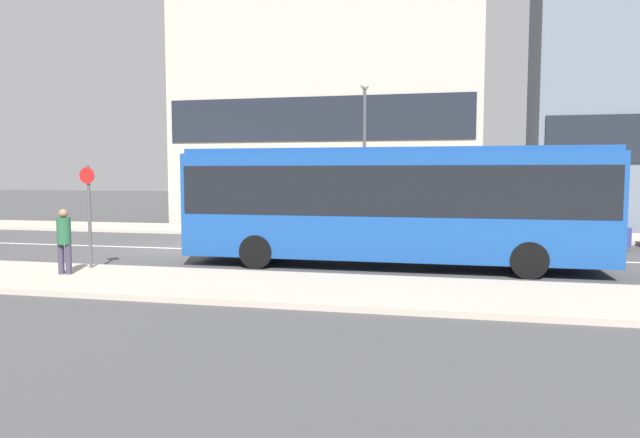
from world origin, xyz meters
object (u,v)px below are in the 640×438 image
parked_car_0 (556,229)px  pedestrian_near_stop (64,237)px  street_lamp (364,140)px  bus_stop_sign (89,208)px  city_bus (390,199)px

parked_car_0 → pedestrian_near_stop: 16.42m
street_lamp → bus_stop_sign: bearing=-119.8°
pedestrian_near_stop → street_lamp: street_lamp is taller
city_bus → bus_stop_sign: bearing=-158.2°
parked_car_0 → pedestrian_near_stop: (-13.42, -9.46, 0.41)m
city_bus → pedestrian_near_stop: 8.76m
parked_car_0 → pedestrian_near_stop: size_ratio=2.69×
street_lamp → city_bus: bearing=-76.7°
city_bus → pedestrian_near_stop: (-7.89, -3.71, -0.88)m
bus_stop_sign → pedestrian_near_stop: bearing=-92.2°
street_lamp → parked_car_0: bearing=-15.6°
parked_car_0 → street_lamp: street_lamp is taller
city_bus → bus_stop_sign: city_bus is taller
bus_stop_sign → city_bus: bearing=19.0°
city_bus → street_lamp: size_ratio=1.85×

